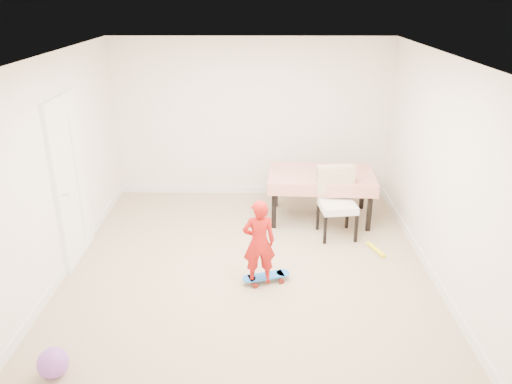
{
  "coord_description": "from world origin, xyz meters",
  "views": [
    {
      "loc": [
        0.16,
        -5.47,
        3.26
      ],
      "look_at": [
        0.1,
        0.2,
        0.95
      ],
      "focal_mm": 35.0,
      "sensor_mm": 36.0,
      "label": 1
    }
  ],
  "objects_px": {
    "skateboard": "(266,279)",
    "balloon": "(53,363)",
    "dining_table": "(320,196)",
    "dining_chair": "(338,204)",
    "child": "(259,245)"
  },
  "relations": [
    {
      "from": "skateboard",
      "to": "balloon",
      "type": "relative_size",
      "value": 2.11
    },
    {
      "from": "balloon",
      "to": "dining_table",
      "type": "bearing_deg",
      "value": 51.0
    },
    {
      "from": "dining_table",
      "to": "skateboard",
      "type": "relative_size",
      "value": 2.63
    },
    {
      "from": "balloon",
      "to": "dining_chair",
      "type": "bearing_deg",
      "value": 43.75
    },
    {
      "from": "dining_chair",
      "to": "balloon",
      "type": "relative_size",
      "value": 3.52
    },
    {
      "from": "dining_table",
      "to": "skateboard",
      "type": "xyz_separation_m",
      "value": [
        -0.83,
        -1.83,
        -0.32
      ]
    },
    {
      "from": "dining_chair",
      "to": "child",
      "type": "xyz_separation_m",
      "value": [
        -1.09,
        -1.28,
        0.03
      ]
    },
    {
      "from": "dining_table",
      "to": "dining_chair",
      "type": "distance_m",
      "value": 0.64
    },
    {
      "from": "dining_table",
      "to": "skateboard",
      "type": "distance_m",
      "value": 2.04
    },
    {
      "from": "skateboard",
      "to": "balloon",
      "type": "distance_m",
      "value": 2.51
    },
    {
      "from": "skateboard",
      "to": "balloon",
      "type": "xyz_separation_m",
      "value": [
        -1.94,
        -1.59,
        0.1
      ]
    },
    {
      "from": "dining_chair",
      "to": "skateboard",
      "type": "height_order",
      "value": "dining_chair"
    },
    {
      "from": "dining_chair",
      "to": "skateboard",
      "type": "bearing_deg",
      "value": -136.38
    },
    {
      "from": "dining_table",
      "to": "child",
      "type": "bearing_deg",
      "value": -112.42
    },
    {
      "from": "dining_table",
      "to": "balloon",
      "type": "relative_size",
      "value": 5.56
    }
  ]
}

